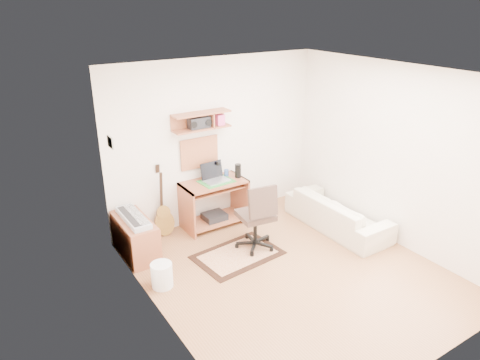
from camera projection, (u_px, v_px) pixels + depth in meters
floor at (292, 272)px, 5.92m from camera, size 3.60×4.00×0.01m
ceiling at (302, 74)px, 4.93m from camera, size 3.60×4.00×0.01m
back_wall at (215, 141)px, 6.98m from camera, size 3.60×0.01×2.60m
left_wall at (159, 219)px, 4.52m from camera, size 0.01×4.00×2.60m
right_wall at (395, 156)px, 6.33m from camera, size 0.01×4.00×2.60m
wall_shelf at (201, 121)px, 6.58m from camera, size 0.90×0.25×0.26m
cork_board at (199, 153)px, 6.86m from camera, size 0.64×0.03×0.49m
wall_photo at (110, 142)px, 5.53m from camera, size 0.02×0.20×0.15m
desk at (214, 204)px, 7.01m from camera, size 1.00×0.55×0.75m
laptop at (216, 173)px, 6.82m from camera, size 0.40×0.40×0.29m
speaker at (238, 171)px, 7.00m from camera, size 0.10×0.10×0.22m
desk_lamp at (219, 169)px, 7.02m from camera, size 0.09×0.09×0.27m
pencil_cup at (226, 173)px, 7.08m from camera, size 0.08×0.08×0.11m
boombox at (199, 123)px, 6.56m from camera, size 0.32×0.15×0.17m
rug at (238, 255)px, 6.30m from camera, size 1.26×0.90×0.02m
task_chair at (255, 215)px, 6.31m from camera, size 0.60×0.60×1.05m
cabinet at (135, 237)px, 6.23m from camera, size 0.40×0.90×0.55m
music_keyboard at (133, 218)px, 6.11m from camera, size 0.25×0.79×0.07m
guitar at (163, 201)px, 6.65m from camera, size 0.33×0.23×1.13m
waste_basket at (162, 275)px, 5.57m from camera, size 0.30×0.30×0.33m
printer at (255, 206)px, 7.61m from camera, size 0.50×0.41×0.18m
sofa at (338, 208)px, 6.94m from camera, size 0.52×1.78×0.70m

